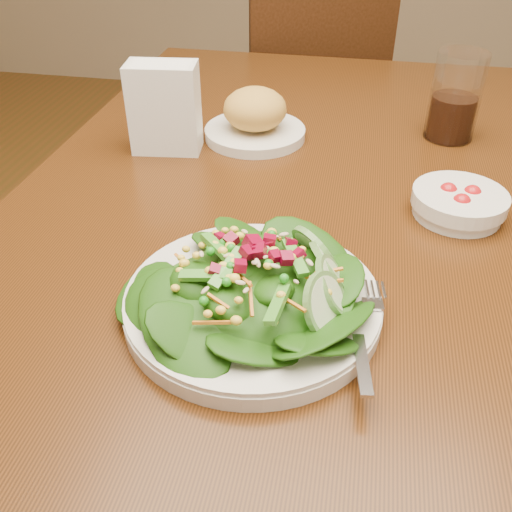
# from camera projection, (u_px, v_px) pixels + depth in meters

# --- Properties ---
(ground_plane) EXTENTS (5.00, 5.00, 0.00)m
(ground_plane) POSITION_uv_depth(u_px,v_px,m) (294.00, 494.00, 1.27)
(ground_plane) COLOR brown
(dining_table) EXTENTS (0.90, 1.40, 0.75)m
(dining_table) POSITION_uv_depth(u_px,v_px,m) (310.00, 260.00, 0.88)
(dining_table) COLOR #4B250B
(dining_table) RESTS_ON ground_plane
(chair_far) EXTENTS (0.51, 0.52, 0.87)m
(chair_far) POSITION_uv_depth(u_px,v_px,m) (306.00, 129.00, 1.75)
(chair_far) COLOR #381B0D
(chair_far) RESTS_ON ground_plane
(salad_plate) EXTENTS (0.29, 0.28, 0.08)m
(salad_plate) POSITION_uv_depth(u_px,v_px,m) (261.00, 290.00, 0.62)
(salad_plate) COLOR silver
(salad_plate) RESTS_ON dining_table
(bread_plate) EXTENTS (0.18, 0.18, 0.09)m
(bread_plate) POSITION_uv_depth(u_px,v_px,m) (255.00, 118.00, 0.99)
(bread_plate) COLOR silver
(bread_plate) RESTS_ON dining_table
(tomato_bowl) EXTENTS (0.13, 0.13, 0.04)m
(tomato_bowl) POSITION_uv_depth(u_px,v_px,m) (459.00, 203.00, 0.79)
(tomato_bowl) COLOR silver
(tomato_bowl) RESTS_ON dining_table
(drinking_glass) EXTENTS (0.08, 0.08, 0.15)m
(drinking_glass) POSITION_uv_depth(u_px,v_px,m) (454.00, 103.00, 0.97)
(drinking_glass) COLOR silver
(drinking_glass) RESTS_ON dining_table
(napkin_holder) EXTENTS (0.12, 0.07, 0.15)m
(napkin_holder) POSITION_uv_depth(u_px,v_px,m) (164.00, 106.00, 0.93)
(napkin_holder) COLOR white
(napkin_holder) RESTS_ON dining_table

